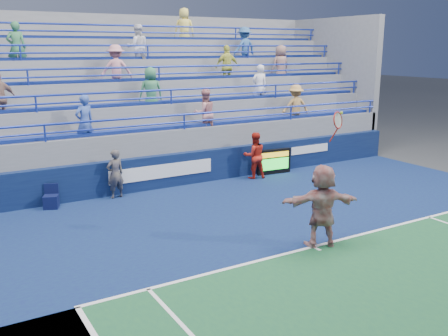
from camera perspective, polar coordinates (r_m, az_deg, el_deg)
ground at (r=11.91m, az=10.16°, el=-8.94°), size 120.00×120.00×0.00m
sponsor_wall at (r=16.94m, az=-4.15°, el=-0.01°), size 18.00×0.32×1.10m
bleacher_stand at (r=20.14m, az=-9.04°, el=4.93°), size 18.00×5.60×6.13m
serve_speed_board at (r=18.31m, az=5.73°, el=0.73°), size 1.35×0.26×0.93m
judge_chair at (r=15.23m, az=-19.16°, el=-3.57°), size 0.52×0.53×0.70m
tennis_player at (r=11.72m, az=11.14°, el=-4.24°), size 1.90×1.21×3.14m
line_judge at (r=15.58m, az=-12.32°, el=-0.68°), size 0.61×0.46×1.53m
ball_girl at (r=17.59m, az=3.50°, el=1.43°), size 0.94×0.81×1.65m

